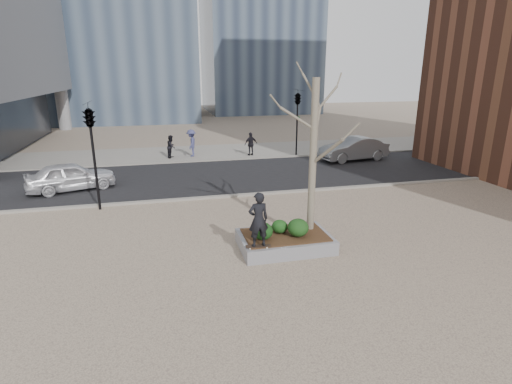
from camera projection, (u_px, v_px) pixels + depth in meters
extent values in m
plane|color=tan|center=(256.00, 251.00, 13.13)|extent=(120.00, 120.00, 0.00)
cube|color=black|center=(214.00, 176.00, 22.43)|extent=(60.00, 8.00, 0.02)
cube|color=gray|center=(200.00, 153.00, 28.94)|extent=(60.00, 6.00, 0.02)
cube|color=gray|center=(285.00, 241.00, 13.29)|extent=(3.00, 2.00, 0.45)
cube|color=#382314|center=(285.00, 235.00, 13.22)|extent=(2.70, 1.70, 0.04)
ellipsoid|color=#133711|center=(263.00, 231.00, 12.74)|extent=(0.66, 0.66, 0.56)
ellipsoid|color=#153D13|center=(280.00, 226.00, 13.27)|extent=(0.53, 0.53, 0.45)
ellipsoid|color=#133E16|center=(298.00, 228.00, 12.99)|extent=(0.69, 0.69, 0.59)
imported|color=black|center=(258.00, 220.00, 12.01)|extent=(0.65, 0.45, 1.72)
imported|color=white|center=(71.00, 176.00, 19.62)|extent=(4.42, 2.87, 1.40)
imported|color=gray|center=(354.00, 149.00, 26.29)|extent=(4.75, 2.17, 1.51)
imported|color=slate|center=(452.00, 144.00, 28.46)|extent=(4.87, 2.55, 1.35)
imported|color=black|center=(171.00, 147.00, 27.02)|extent=(0.82, 0.91, 1.53)
imported|color=#3E4170|center=(191.00, 143.00, 27.43)|extent=(0.90, 1.30, 1.85)
imported|color=black|center=(251.00, 144.00, 27.77)|extent=(1.00, 0.58, 1.61)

